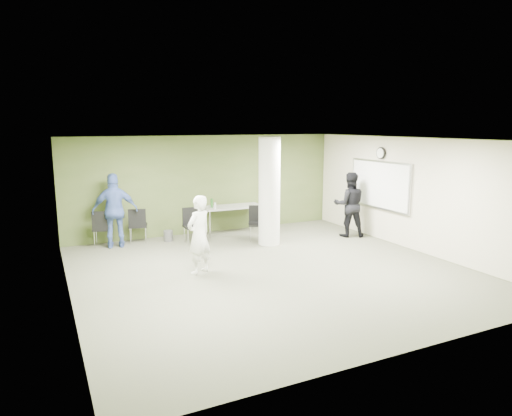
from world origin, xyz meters
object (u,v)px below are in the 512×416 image
chair_back_left (102,226)px  man_blue (115,211)px  man_black (349,205)px  woman_white (199,235)px  folding_table (232,208)px

chair_back_left → man_blue: size_ratio=0.50×
man_black → man_blue: size_ratio=0.95×
chair_back_left → man_black: man_black is taller
woman_white → man_blue: man_blue is taller
chair_back_left → man_blue: 0.53m
woman_white → folding_table: bearing=-151.1°
man_blue → folding_table: bearing=-169.5°
folding_table → chair_back_left: size_ratio=1.81×
folding_table → chair_back_left: (-3.54, 0.08, -0.20)m
folding_table → man_blue: (-3.23, -0.09, 0.19)m
chair_back_left → man_blue: (0.31, -0.16, 0.39)m
man_blue → woman_white: bearing=122.3°
folding_table → woman_white: size_ratio=1.04×
folding_table → man_blue: man_blue is taller
woman_white → man_blue: (-1.25, 2.90, 0.12)m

